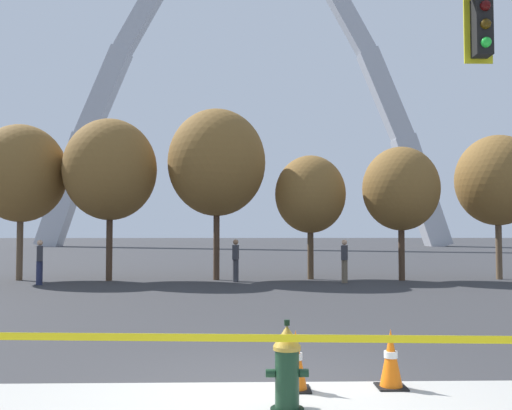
% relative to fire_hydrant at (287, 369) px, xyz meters
% --- Properties ---
extents(ground_plane, '(240.00, 240.00, 0.00)m').
position_rel_fire_hydrant_xyz_m(ground_plane, '(-0.28, 1.02, -0.47)').
color(ground_plane, '#333335').
extents(fire_hydrant, '(0.46, 0.48, 0.99)m').
position_rel_fire_hydrant_xyz_m(fire_hydrant, '(0.00, 0.00, 0.00)').
color(fire_hydrant, black).
rests_on(fire_hydrant, ground).
extents(caution_tape_barrier, '(6.15, 0.40, 0.90)m').
position_rel_fire_hydrant_xyz_m(caution_tape_barrier, '(-0.33, -0.14, 0.17)').
color(caution_tape_barrier, '#232326').
rests_on(caution_tape_barrier, ground).
extents(traffic_cone_by_hydrant, '(0.36, 0.36, 0.73)m').
position_rel_fire_hydrant_xyz_m(traffic_cone_by_hydrant, '(0.17, 0.79, -0.11)').
color(traffic_cone_by_hydrant, black).
rests_on(traffic_cone_by_hydrant, ground).
extents(traffic_cone_mid_sidewalk, '(0.36, 0.36, 0.73)m').
position_rel_fire_hydrant_xyz_m(traffic_cone_mid_sidewalk, '(1.36, 0.87, -0.11)').
color(traffic_cone_mid_sidewalk, black).
rests_on(traffic_cone_mid_sidewalk, ground).
extents(monument_arch, '(48.08, 2.52, 39.44)m').
position_rel_fire_hydrant_xyz_m(monument_arch, '(-0.28, 57.89, 16.92)').
color(monument_arch, '#B2B5BC').
rests_on(monument_arch, ground).
extents(tree_far_left, '(3.46, 3.46, 6.06)m').
position_rel_fire_hydrant_xyz_m(tree_far_left, '(-9.14, 15.48, 3.68)').
color(tree_far_left, brown).
rests_on(tree_far_left, ground).
extents(tree_left_mid, '(3.57, 3.57, 6.25)m').
position_rel_fire_hydrant_xyz_m(tree_left_mid, '(-5.63, 15.24, 3.81)').
color(tree_left_mid, '#473323').
rests_on(tree_left_mid, ground).
extents(tree_center_left, '(3.83, 3.83, 6.71)m').
position_rel_fire_hydrant_xyz_m(tree_center_left, '(-1.53, 15.49, 4.12)').
color(tree_center_left, '#473323').
rests_on(tree_center_left, ground).
extents(tree_center_right, '(2.81, 2.81, 4.91)m').
position_rel_fire_hydrant_xyz_m(tree_center_right, '(2.19, 15.72, 2.89)').
color(tree_center_right, brown).
rests_on(tree_center_right, ground).
extents(tree_right_mid, '(2.96, 2.96, 5.18)m').
position_rel_fire_hydrant_xyz_m(tree_right_mid, '(5.65, 15.11, 3.07)').
color(tree_right_mid, '#473323').
rests_on(tree_right_mid, ground).
extents(tree_far_right, '(3.27, 3.27, 5.72)m').
position_rel_fire_hydrant_xyz_m(tree_far_right, '(9.63, 15.50, 3.45)').
color(tree_far_right, brown).
rests_on(tree_far_right, ground).
extents(pedestrian_walking_left, '(0.31, 0.39, 1.59)m').
position_rel_fire_hydrant_xyz_m(pedestrian_walking_left, '(-7.71, 13.69, 0.35)').
color(pedestrian_walking_left, '#232847').
rests_on(pedestrian_walking_left, ground).
extents(pedestrian_standing_center, '(0.25, 0.37, 1.59)m').
position_rel_fire_hydrant_xyz_m(pedestrian_standing_center, '(-0.76, 14.61, 0.35)').
color(pedestrian_standing_center, '#38383D').
rests_on(pedestrian_standing_center, ground).
extents(pedestrian_walking_right, '(0.30, 0.39, 1.59)m').
position_rel_fire_hydrant_xyz_m(pedestrian_walking_right, '(3.25, 14.18, 0.35)').
color(pedestrian_walking_right, brown).
rests_on(pedestrian_walking_right, ground).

